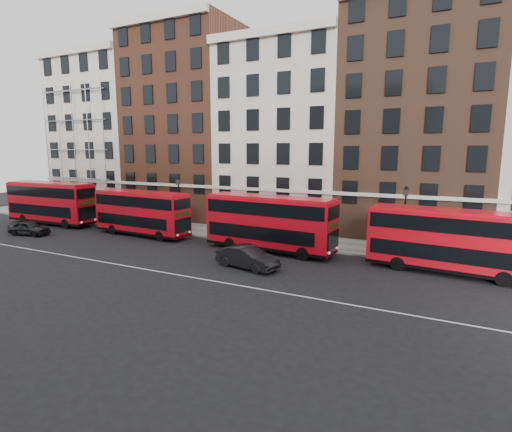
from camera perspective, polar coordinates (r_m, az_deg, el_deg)
The scene contains 14 objects.
ground at distance 28.54m, azimuth -9.51°, elevation -7.04°, with size 120.00×120.00×0.00m, color black.
pavement at distance 37.22m, azimuth 0.05°, elevation -2.87°, with size 80.00×5.00×0.15m, color slate.
kerb at distance 35.06m, azimuth -1.79°, elevation -3.65°, with size 80.00×0.30×0.16m, color gray.
road_centre_line at distance 27.02m, azimuth -12.02°, elevation -8.06°, with size 70.00×0.12×0.01m, color white.
building_terrace at distance 43.25m, azimuth 4.16°, elevation 12.38°, with size 64.00×11.95×22.00m.
bus_a at distance 48.48m, azimuth -27.28°, elevation 1.81°, with size 10.91×2.86×4.56m.
bus_b at distance 38.97m, azimuth -16.05°, elevation 0.56°, with size 10.09×2.95×4.19m.
bus_c at distance 31.61m, azimuth 1.87°, elevation -0.84°, with size 10.73×3.23×4.45m.
bus_d at distance 28.83m, azimuth 25.73°, elevation -3.05°, with size 10.24×3.33×4.23m.
car_rear at distance 43.58m, azimuth -29.67°, elevation -1.50°, with size 1.60×3.98×1.36m, color black.
car_front at distance 27.50m, azimuth -1.24°, elevation -5.91°, with size 1.60×4.60×1.51m, color black.
lamp_post_left at distance 39.02m, azimuth -10.97°, elevation 2.01°, with size 0.44×0.44×5.33m.
lamp_post_right at distance 31.08m, azimuth 20.44°, elevation -0.32°, with size 0.44×0.44×5.33m.
iron_railings at distance 39.05m, azimuth 1.49°, elevation -1.43°, with size 6.60×0.06×1.00m, color black, non-canonical shape.
Camera 1 is at (16.27, -22.01, 8.09)m, focal length 28.00 mm.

